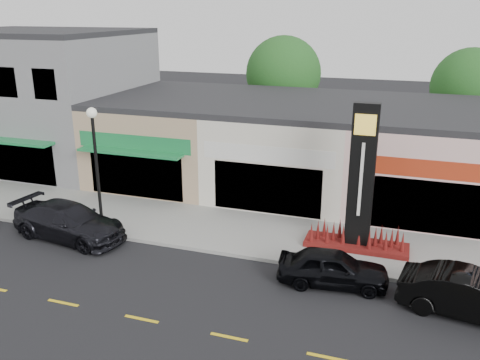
{
  "coord_description": "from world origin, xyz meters",
  "views": [
    {
      "loc": [
        4.48,
        -15.33,
        9.49
      ],
      "look_at": [
        -1.99,
        4.0,
        2.61
      ],
      "focal_mm": 38.0,
      "sensor_mm": 36.0,
      "label": 1
    }
  ],
  "objects_px": {
    "lamp_west_near": "(96,157)",
    "car_dark_sedan": "(69,222)",
    "car_black_conv": "(472,296)",
    "pylon_sign": "(360,199)",
    "car_black_sedan": "(333,268)"
  },
  "relations": [
    {
      "from": "car_dark_sedan",
      "to": "car_black_conv",
      "type": "bearing_deg",
      "value": -85.61
    },
    {
      "from": "car_black_conv",
      "to": "car_black_sedan",
      "type": "bearing_deg",
      "value": 92.0
    },
    {
      "from": "car_dark_sedan",
      "to": "car_black_sedan",
      "type": "relative_size",
      "value": 1.34
    },
    {
      "from": "car_black_conv",
      "to": "car_dark_sedan",
      "type": "bearing_deg",
      "value": 95.86
    },
    {
      "from": "lamp_west_near",
      "to": "car_dark_sedan",
      "type": "height_order",
      "value": "lamp_west_near"
    },
    {
      "from": "pylon_sign",
      "to": "car_black_conv",
      "type": "bearing_deg",
      "value": -42.01
    },
    {
      "from": "lamp_west_near",
      "to": "pylon_sign",
      "type": "bearing_deg",
      "value": 8.77
    },
    {
      "from": "pylon_sign",
      "to": "car_black_conv",
      "type": "xyz_separation_m",
      "value": [
        4.03,
        -3.63,
        -1.53
      ]
    },
    {
      "from": "lamp_west_near",
      "to": "car_black_sedan",
      "type": "distance_m",
      "value": 10.94
    },
    {
      "from": "car_black_sedan",
      "to": "pylon_sign",
      "type": "bearing_deg",
      "value": -15.86
    },
    {
      "from": "car_dark_sedan",
      "to": "car_black_conv",
      "type": "distance_m",
      "value": 16.02
    },
    {
      "from": "car_dark_sedan",
      "to": "car_black_sedan",
      "type": "distance_m",
      "value": 11.46
    },
    {
      "from": "lamp_west_near",
      "to": "pylon_sign",
      "type": "xyz_separation_m",
      "value": [
        11.0,
        1.7,
        -1.2
      ]
    },
    {
      "from": "car_dark_sedan",
      "to": "car_black_conv",
      "type": "height_order",
      "value": "car_dark_sedan"
    },
    {
      "from": "car_dark_sedan",
      "to": "car_black_conv",
      "type": "relative_size",
      "value": 1.17
    }
  ]
}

